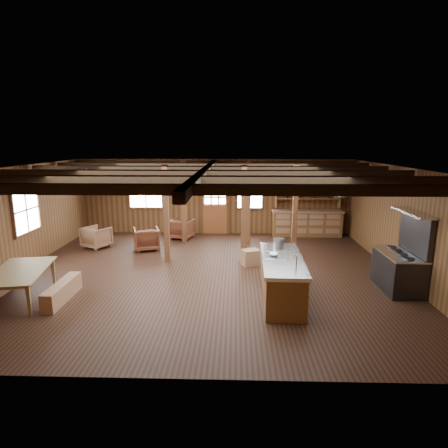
{
  "coord_description": "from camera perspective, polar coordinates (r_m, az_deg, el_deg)",
  "views": [
    {
      "loc": [
        0.76,
        -9.37,
        3.43
      ],
      "look_at": [
        0.46,
        0.42,
        1.26
      ],
      "focal_mm": 30.0,
      "sensor_mm": 36.0,
      "label": 1
    }
  ],
  "objects": [
    {
      "name": "room",
      "position": [
        9.62,
        -2.83,
        0.29
      ],
      "size": [
        10.04,
        9.04,
        2.84
      ],
      "color": "black",
      "rests_on": "ground"
    },
    {
      "name": "ceiling_joists",
      "position": [
        9.61,
        -2.83,
        8.0
      ],
      "size": [
        9.8,
        8.82,
        0.18
      ],
      "color": "black",
      "rests_on": "ceiling"
    },
    {
      "name": "timber_posts",
      "position": [
        11.63,
        0.54,
        2.44
      ],
      "size": [
        3.95,
        2.35,
        2.8
      ],
      "color": "#4E2716",
      "rests_on": "floor"
    },
    {
      "name": "back_door",
      "position": [
        14.07,
        -1.38,
        2.04
      ],
      "size": [
        1.02,
        0.08,
        2.15
      ],
      "color": "brown",
      "rests_on": "floor"
    },
    {
      "name": "window_back_left",
      "position": [
        14.35,
        -11.85,
        4.89
      ],
      "size": [
        1.32,
        0.06,
        1.32
      ],
      "color": "white",
      "rests_on": "wall_back"
    },
    {
      "name": "window_back_right",
      "position": [
        13.96,
        3.96,
        4.92
      ],
      "size": [
        1.02,
        0.06,
        1.32
      ],
      "color": "white",
      "rests_on": "wall_back"
    },
    {
      "name": "window_left",
      "position": [
        11.55,
        -27.98,
        1.91
      ],
      "size": [
        0.14,
        1.24,
        1.32
      ],
      "color": "white",
      "rests_on": "wall_back"
    },
    {
      "name": "notice_boards",
      "position": [
        14.12,
        -7.5,
        5.09
      ],
      "size": [
        1.08,
        0.03,
        0.9
      ],
      "color": "beige",
      "rests_on": "wall_back"
    },
    {
      "name": "back_counter",
      "position": [
        14.11,
        12.49,
        0.62
      ],
      "size": [
        2.55,
        0.6,
        2.45
      ],
      "color": "brown",
      "rests_on": "floor"
    },
    {
      "name": "pendant_lamps",
      "position": [
        10.86,
        -14.43,
        5.87
      ],
      "size": [
        1.86,
        2.36,
        0.66
      ],
      "color": "#2E2E31",
      "rests_on": "ceiling"
    },
    {
      "name": "pot_rack",
      "position": [
        10.1,
        15.18,
        5.54
      ],
      "size": [
        0.35,
        3.0,
        0.43
      ],
      "color": "#2E2E31",
      "rests_on": "ceiling"
    },
    {
      "name": "kitchen_island",
      "position": [
        8.44,
        8.79,
        -8.12
      ],
      "size": [
        0.96,
        2.53,
        1.2
      ],
      "rotation": [
        0.0,
        0.0,
        -0.03
      ],
      "color": "brown",
      "rests_on": "floor"
    },
    {
      "name": "step_stool",
      "position": [
        10.62,
        4.01,
        -5.09
      ],
      "size": [
        0.61,
        0.53,
        0.45
      ],
      "primitive_type": "cube",
      "rotation": [
        0.0,
        0.0,
        0.38
      ],
      "color": "#966444",
      "rests_on": "floor"
    },
    {
      "name": "commercial_range",
      "position": [
        9.73,
        25.34,
        -5.57
      ],
      "size": [
        0.79,
        1.52,
        1.88
      ],
      "color": "#2E2E31",
      "rests_on": "floor"
    },
    {
      "name": "dining_table",
      "position": [
        9.43,
        -28.33,
        -8.19
      ],
      "size": [
        1.44,
        2.12,
        0.68
      ],
      "primitive_type": "imported",
      "rotation": [
        0.0,
        0.0,
        1.76
      ],
      "color": "olive",
      "rests_on": "floor"
    },
    {
      "name": "bench_aisle",
      "position": [
        9.08,
        -23.42,
        -9.42
      ],
      "size": [
        0.28,
        1.47,
        0.4
      ],
      "primitive_type": "cube",
      "color": "#966444",
      "rests_on": "floor"
    },
    {
      "name": "armchair_a",
      "position": [
        12.3,
        -11.7,
        -2.23
      ],
      "size": [
        0.98,
        1.0,
        0.72
      ],
      "primitive_type": "imported",
      "rotation": [
        0.0,
        0.0,
        3.46
      ],
      "color": "#5B2D1B",
      "rests_on": "floor"
    },
    {
      "name": "armchair_b",
      "position": [
        13.53,
        -6.5,
        -0.73
      ],
      "size": [
        0.94,
        0.95,
        0.71
      ],
      "primitive_type": "imported",
      "rotation": [
        0.0,
        0.0,
        2.88
      ],
      "color": "brown",
      "rests_on": "floor"
    },
    {
      "name": "armchair_c",
      "position": [
        12.99,
        -18.85,
        -1.91
      ],
      "size": [
        1.03,
        1.04,
        0.7
      ],
      "primitive_type": "imported",
      "rotation": [
        0.0,
        0.0,
        2.64
      ],
      "color": "brown",
      "rests_on": "floor"
    },
    {
      "name": "counter_pot",
      "position": [
        9.23,
        8.29,
        -2.74
      ],
      "size": [
        0.29,
        0.29,
        0.17
      ],
      "primitive_type": "cylinder",
      "color": "silver",
      "rests_on": "kitchen_island"
    },
    {
      "name": "bowl",
      "position": [
        8.4,
        7.36,
        -4.63
      ],
      "size": [
        0.32,
        0.32,
        0.06
      ],
      "primitive_type": "imported",
      "rotation": [
        0.0,
        0.0,
        -0.35
      ],
      "color": "silver",
      "rests_on": "kitchen_island"
    }
  ]
}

